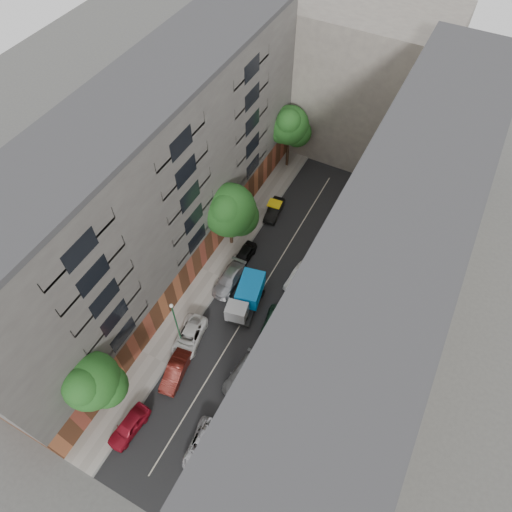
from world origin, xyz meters
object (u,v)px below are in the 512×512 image
Objects in this scene: car_right_1 at (242,374)px; pedestrian at (326,272)px; tarp_truck at (247,296)px; car_left_5 at (274,210)px; car_left_2 at (189,337)px; car_left_4 at (244,255)px; car_left_0 at (129,426)px; car_left_1 at (175,371)px; car_right_0 at (202,445)px; car_left_3 at (229,279)px; car_right_2 at (272,322)px; tree_far at (290,127)px; car_right_3 at (299,276)px; lamp_post at (175,320)px; tree_mid at (230,212)px; tree_near at (92,383)px.

car_right_1 is 14.18m from pedestrian.
tarp_truck reaches higher than car_left_5.
car_left_2 is 11.20m from car_left_4.
car_left_2 is at bearing 94.60° from car_left_0.
car_left_2 is (-0.80, 3.60, -0.04)m from car_left_1.
car_right_0 is at bearing -84.37° from car_right_1.
car_left_0 is at bearing -89.93° from car_left_4.
car_right_0 is (3.40, -14.24, -0.77)m from tarp_truck.
car_left_1 is at bearing 86.98° from car_left_0.
car_left_3 reaches higher than car_left_2.
car_right_0 is 2.46× the size of pedestrian.
car_left_4 is (-0.80, 14.80, -0.07)m from car_left_1.
car_right_2 is (6.26, -2.40, -0.07)m from car_left_3.
car_left_3 reaches higher than car_right_1.
tree_far is (-8.59, 35.09, 5.56)m from car_right_0.
tree_far is (-8.59, 28.08, 5.53)m from car_right_1.
car_left_5 is (-0.00, 28.38, -0.06)m from car_left_0.
car_right_3 is at bearing 43.40° from tarp_truck.
car_left_5 is (-3.00, 12.56, -0.76)m from tarp_truck.
car_left_3 is 10.35m from pedestrian.
car_left_5 is 19.72m from lamp_post.
car_left_4 is at bearing 17.56° from pedestrian.
tarp_truck is at bearing -49.67° from tree_mid.
lamp_post reaches higher than car_right_3.
car_right_1 is (6.40, 8.58, -0.04)m from car_left_0.
car_left_1 reaches higher than car_right_0.
car_left_0 is (-3.00, -15.82, -0.70)m from tarp_truck.
tree_near is (-2.70, -20.16, 5.24)m from car_left_4.
car_left_4 is 9.19m from pedestrian.
tarp_truck is 14.66m from car_right_0.
car_right_1 is at bearing -62.25° from car_left_4.
car_right_3 is 0.50× the size of tree_near.
car_left_5 is (-0.14, 11.20, -0.06)m from car_left_3.
pedestrian is at bearing 75.50° from car_right_0.
pedestrian is (9.61, 13.48, -3.28)m from lamp_post.
car_right_3 is 18.79m from tree_far.
tarp_truck reaches higher than car_right_2.
car_left_5 is at bearing 90.07° from car_left_4.
tarp_truck is 16.11m from car_left_0.
tarp_truck is at bearing -58.77° from car_left_4.
lamp_post is 16.88m from pedestrian.
tree_mid is at bearing 88.78° from tree_near.
car_left_2 is 0.58× the size of tree_near.
car_right_3 is (6.43, 3.80, -0.02)m from car_left_3.
pedestrian is at bearing 54.55° from car_left_1.
tree_far is at bearing 103.11° from car_right_2.
car_left_3 is 1.30× the size of car_right_2.
car_left_1 is at bearing -94.67° from car_left_5.
tree_near reaches higher than tree_mid.
tarp_truck is at bearing -83.29° from car_left_5.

